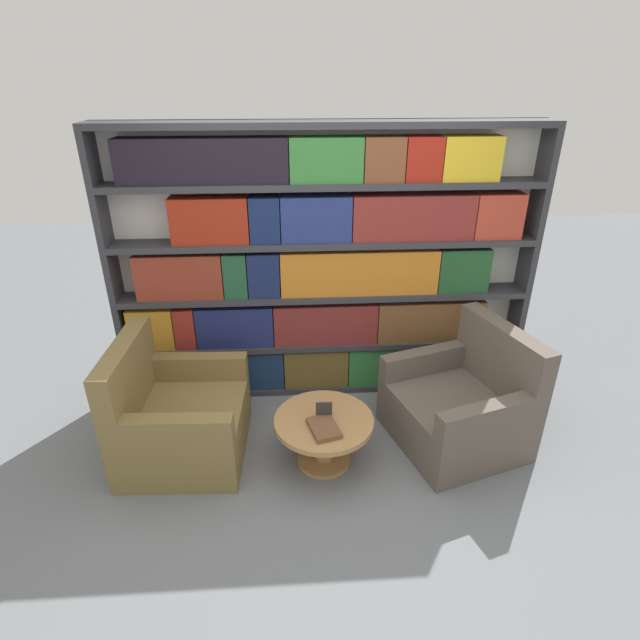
# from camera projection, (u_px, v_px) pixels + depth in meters

# --- Properties ---
(ground_plane) EXTENTS (14.00, 14.00, 0.00)m
(ground_plane) POSITION_uv_depth(u_px,v_px,m) (337.00, 487.00, 3.45)
(ground_plane) COLOR slate
(bookshelf) EXTENTS (3.43, 0.30, 2.27)m
(bookshelf) POSITION_uv_depth(u_px,v_px,m) (323.00, 272.00, 4.11)
(bookshelf) COLOR silver
(bookshelf) RESTS_ON ground_plane
(armchair_left) EXTENTS (0.90, 0.94, 0.92)m
(armchair_left) POSITION_uv_depth(u_px,v_px,m) (177.00, 418.00, 3.66)
(armchair_left) COLOR olive
(armchair_left) RESTS_ON ground_plane
(armchair_right) EXTENTS (1.09, 1.12, 0.92)m
(armchair_right) POSITION_uv_depth(u_px,v_px,m) (461.00, 406.00, 3.80)
(armchair_right) COLOR brown
(armchair_right) RESTS_ON ground_plane
(coffee_table) EXTENTS (0.71, 0.71, 0.38)m
(coffee_table) POSITION_uv_depth(u_px,v_px,m) (324.00, 431.00, 3.57)
(coffee_table) COLOR #AD7F4C
(coffee_table) RESTS_ON ground_plane
(table_sign) EXTENTS (0.11, 0.06, 0.14)m
(table_sign) POSITION_uv_depth(u_px,v_px,m) (324.00, 412.00, 3.49)
(table_sign) COLOR black
(table_sign) RESTS_ON coffee_table
(stray_book) EXTENTS (0.24, 0.29, 0.04)m
(stray_book) POSITION_uv_depth(u_px,v_px,m) (324.00, 428.00, 3.40)
(stray_book) COLOR brown
(stray_book) RESTS_ON coffee_table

